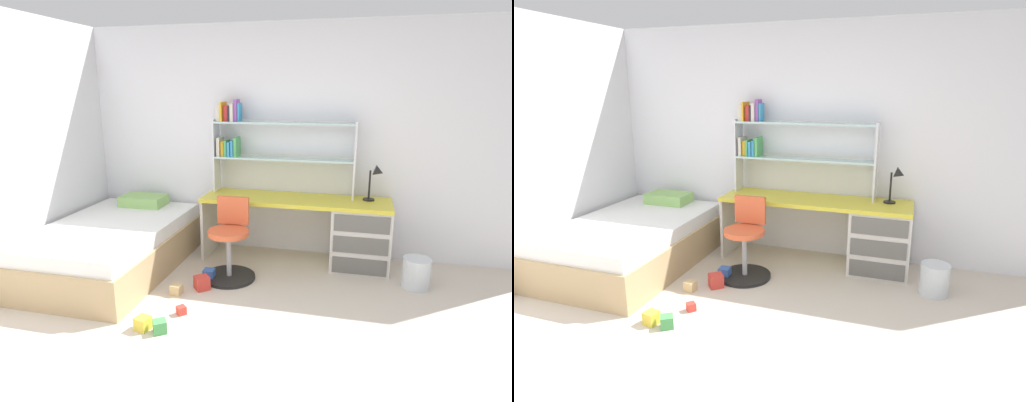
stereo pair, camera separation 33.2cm
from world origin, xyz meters
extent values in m
cube|color=beige|center=(0.00, 0.00, -0.01)|extent=(5.78, 5.91, 0.02)
cube|color=silver|center=(0.00, 2.48, 1.26)|extent=(5.78, 0.06, 2.52)
cube|color=gold|center=(0.05, 2.15, 0.68)|extent=(1.98, 0.56, 0.04)
cube|color=beige|center=(0.74, 2.15, 0.33)|extent=(0.59, 0.53, 0.66)
cube|color=beige|center=(-0.93, 2.15, 0.33)|extent=(0.03, 0.50, 0.66)
cube|color=#5E5B57|center=(0.74, 1.88, 0.11)|extent=(0.53, 0.01, 0.17)
cube|color=#5E5B57|center=(0.74, 1.88, 0.33)|extent=(0.53, 0.01, 0.17)
cube|color=#5E5B57|center=(0.74, 1.88, 0.55)|extent=(0.53, 0.01, 0.17)
cube|color=silver|center=(-0.88, 2.31, 1.11)|extent=(0.02, 0.22, 0.80)
cube|color=silver|center=(0.64, 2.31, 1.11)|extent=(0.02, 0.22, 0.80)
cube|color=silver|center=(-0.12, 2.31, 1.10)|extent=(1.50, 0.22, 0.02)
cube|color=silver|center=(-0.12, 2.31, 1.48)|extent=(1.50, 0.22, 0.02)
cube|color=beige|center=(-0.83, 2.31, 1.21)|extent=(0.03, 0.18, 0.20)
cube|color=gold|center=(-0.79, 2.31, 1.19)|extent=(0.03, 0.13, 0.16)
cube|color=#4CA559|center=(-0.75, 2.31, 1.19)|extent=(0.03, 0.17, 0.18)
cube|color=#338CBF|center=(-0.71, 2.31, 1.19)|extent=(0.03, 0.19, 0.16)
cube|color=#338CBF|center=(-0.68, 2.31, 1.19)|extent=(0.03, 0.19, 0.18)
cube|color=#4CA559|center=(-0.64, 2.31, 1.21)|extent=(0.03, 0.19, 0.21)
cube|color=beige|center=(-0.83, 2.31, 1.58)|extent=(0.04, 0.16, 0.18)
cube|color=gold|center=(-0.79, 2.31, 1.59)|extent=(0.02, 0.20, 0.20)
cube|color=red|center=(-0.75, 2.31, 1.57)|extent=(0.04, 0.12, 0.16)
cube|color=#26262D|center=(-0.71, 2.31, 1.57)|extent=(0.02, 0.16, 0.16)
cube|color=beige|center=(-0.68, 2.31, 1.58)|extent=(0.04, 0.18, 0.19)
cube|color=purple|center=(-0.64, 2.31, 1.60)|extent=(0.04, 0.13, 0.23)
cube|color=#338CBF|center=(-0.60, 2.31, 1.58)|extent=(0.02, 0.13, 0.19)
cylinder|color=black|center=(0.80, 2.26, 0.71)|extent=(0.12, 0.12, 0.02)
cylinder|color=black|center=(0.80, 2.26, 0.87)|extent=(0.02, 0.02, 0.30)
cone|color=black|center=(0.88, 2.21, 1.02)|extent=(0.12, 0.11, 0.13)
cylinder|color=black|center=(-0.51, 1.55, 0.01)|extent=(0.52, 0.52, 0.03)
cylinder|color=#A5A8AD|center=(-0.51, 1.55, 0.23)|extent=(0.05, 0.05, 0.45)
cylinder|color=#D85933|center=(-0.51, 1.55, 0.48)|extent=(0.40, 0.40, 0.05)
cube|color=#D85933|center=(-0.51, 1.73, 0.65)|extent=(0.32, 0.05, 0.28)
cube|color=tan|center=(-1.75, 1.47, 0.18)|extent=(1.25, 1.93, 0.36)
cube|color=white|center=(-1.75, 1.47, 0.43)|extent=(1.19, 1.87, 0.14)
cube|color=#8CBF66|center=(-1.75, 2.18, 0.56)|extent=(0.50, 0.32, 0.12)
cylinder|color=silver|center=(1.27, 1.77, 0.15)|extent=(0.26, 0.26, 0.29)
cube|color=#479E51|center=(-0.74, 0.49, 0.05)|extent=(0.14, 0.14, 0.10)
cube|color=tan|center=(-0.88, 1.10, 0.05)|extent=(0.10, 0.10, 0.09)
cube|color=#3860B7|center=(-0.69, 1.47, 0.05)|extent=(0.11, 0.11, 0.11)
cube|color=gold|center=(-0.89, 0.49, 0.05)|extent=(0.13, 0.13, 0.11)
cube|color=red|center=(-0.69, 0.78, 0.04)|extent=(0.10, 0.10, 0.07)
cube|color=red|center=(-0.69, 1.26, 0.06)|extent=(0.18, 0.18, 0.13)
camera|label=1|loc=(0.68, -2.17, 1.83)|focal=29.71mm
camera|label=2|loc=(1.00, -2.07, 1.83)|focal=29.71mm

